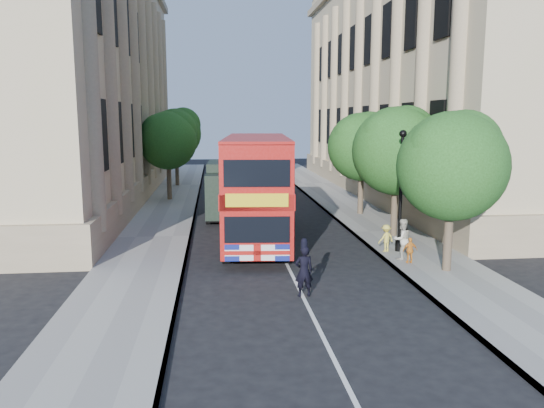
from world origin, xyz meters
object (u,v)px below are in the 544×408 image
object	(u,v)px
box_van	(228,191)
woman_pedestrian	(402,239)
double_decker_bus	(257,186)
lamp_post	(401,196)
police_constable	(304,271)

from	to	relation	value
box_van	woman_pedestrian	xyz separation A→B (m)	(6.74, -10.39, -0.62)
double_decker_bus	woman_pedestrian	size ratio (longest dim) A/B	6.43
lamp_post	woman_pedestrian	world-z (taller)	lamp_post
lamp_post	woman_pedestrian	size ratio (longest dim) A/B	3.12
police_constable	double_decker_bus	bearing A→B (deg)	-88.67
lamp_post	double_decker_bus	distance (m)	6.51
double_decker_bus	woman_pedestrian	distance (m)	7.10
double_decker_bus	police_constable	xyz separation A→B (m)	(0.90, -7.83, -1.83)
lamp_post	double_decker_bus	size ratio (longest dim) A/B	0.49
woman_pedestrian	lamp_post	bearing A→B (deg)	-121.18
double_decker_bus	lamp_post	bearing A→B (deg)	-21.17
double_decker_bus	police_constable	size ratio (longest dim) A/B	6.31
lamp_post	box_van	bearing A→B (deg)	127.90
lamp_post	woman_pedestrian	xyz separation A→B (m)	(-0.34, -1.29, -1.56)
woman_pedestrian	double_decker_bus	bearing A→B (deg)	-53.07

